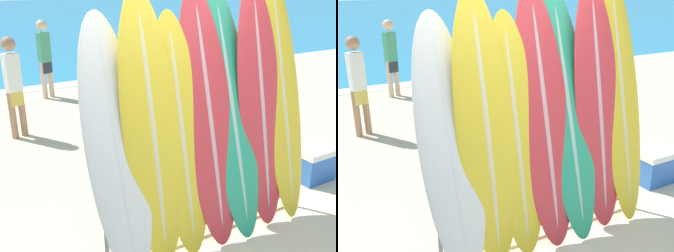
{
  "view_description": "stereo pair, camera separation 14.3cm",
  "coord_description": "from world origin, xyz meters",
  "views": [
    {
      "loc": [
        -1.83,
        -2.37,
        2.42
      ],
      "look_at": [
        0.28,
        1.2,
        0.92
      ],
      "focal_mm": 42.0,
      "sensor_mm": 36.0,
      "label": 1
    },
    {
      "loc": [
        -1.7,
        -2.44,
        2.42
      ],
      "look_at": [
        0.28,
        1.2,
        0.92
      ],
      "focal_mm": 42.0,
      "sensor_mm": 36.0,
      "label": 2
    }
  ],
  "objects": [
    {
      "name": "surfboard_slot_1",
      "position": [
        -0.34,
        0.43,
        1.21
      ],
      "size": [
        0.55,
        0.59,
        2.42
      ],
      "color": "yellow",
      "rests_on": "ground_plane"
    },
    {
      "name": "surfboard_slot_4",
      "position": [
        0.58,
        0.47,
        1.21
      ],
      "size": [
        0.54,
        0.82,
        2.42
      ],
      "color": "#289E70",
      "rests_on": "ground_plane"
    },
    {
      "name": "person_near_water",
      "position": [
        -0.84,
        4.21,
        0.91
      ],
      "size": [
        0.27,
        0.22,
        1.66
      ],
      "rotation": [
        0.0,
        0.0,
        0.3
      ],
      "color": "#A87A5B",
      "rests_on": "ground_plane"
    },
    {
      "name": "surfboard_slot_0",
      "position": [
        -0.67,
        0.45,
        1.12
      ],
      "size": [
        0.54,
        0.75,
        2.24
      ],
      "color": "silver",
      "rests_on": "ground_plane"
    },
    {
      "name": "surfboard_slot_6",
      "position": [
        1.24,
        0.47,
        1.3
      ],
      "size": [
        0.5,
        0.75,
        2.6
      ],
      "color": "yellow",
      "rests_on": "ground_plane"
    },
    {
      "name": "surfboard_slot_3",
      "position": [
        0.29,
        0.46,
        1.22
      ],
      "size": [
        0.56,
        0.72,
        2.44
      ],
      "color": "red",
      "rests_on": "ground_plane"
    },
    {
      "name": "cooler_box",
      "position": [
        2.16,
        0.68,
        0.22
      ],
      "size": [
        0.52,
        0.39,
        0.44
      ],
      "color": "#2D60B7",
      "rests_on": "ground_plane"
    },
    {
      "name": "surfboard_slot_2",
      "position": [
        -0.03,
        0.43,
        1.11
      ],
      "size": [
        0.51,
        0.59,
        2.23
      ],
      "color": "yellow",
      "rests_on": "ground_plane"
    },
    {
      "name": "person_mid_beach",
      "position": [
        0.44,
        2.33,
        0.86
      ],
      "size": [
        0.26,
        0.21,
        1.58
      ],
      "rotation": [
        0.0,
        0.0,
        3.37
      ],
      "color": "#846047",
      "rests_on": "ground_plane"
    },
    {
      "name": "person_far_left",
      "position": [
        0.84,
        3.55,
        0.96
      ],
      "size": [
        0.29,
        0.24,
        1.76
      ],
      "rotation": [
        0.0,
        0.0,
        3.31
      ],
      "color": "tan",
      "rests_on": "ground_plane"
    },
    {
      "name": "surfboard_rack",
      "position": [
        0.28,
        0.4,
        0.49
      ],
      "size": [
        2.24,
        0.04,
        0.9
      ],
      "color": "slate",
      "rests_on": "ground_plane"
    },
    {
      "name": "person_far_right",
      "position": [
        0.21,
        6.4,
        0.93
      ],
      "size": [
        0.29,
        0.24,
        1.71
      ],
      "rotation": [
        0.0,
        0.0,
        3.52
      ],
      "color": "beige",
      "rests_on": "ground_plane"
    },
    {
      "name": "surfboard_slot_5",
      "position": [
        0.93,
        0.45,
        1.24
      ],
      "size": [
        0.57,
        0.61,
        2.49
      ],
      "color": "red",
      "rests_on": "ground_plane"
    }
  ]
}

